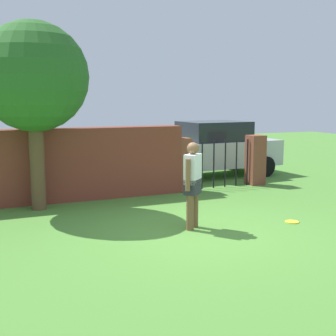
# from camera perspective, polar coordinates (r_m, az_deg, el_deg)

# --- Properties ---
(ground_plane) EXTENTS (40.00, 40.00, 0.00)m
(ground_plane) POSITION_cam_1_polar(r_m,az_deg,el_deg) (8.17, 3.57, -8.30)
(ground_plane) COLOR #4C8433
(brick_wall) EXTENTS (5.53, 0.50, 1.73)m
(brick_wall) POSITION_cam_1_polar(r_m,az_deg,el_deg) (10.85, -12.20, 0.43)
(brick_wall) COLOR brown
(brick_wall) RESTS_ON ground
(tree) EXTENTS (2.33, 2.33, 4.03)m
(tree) POSITION_cam_1_polar(r_m,az_deg,el_deg) (10.02, -16.77, 10.92)
(tree) COLOR brown
(tree) RESTS_ON ground
(person) EXTENTS (0.43, 0.40, 1.62)m
(person) POSITION_cam_1_polar(r_m,az_deg,el_deg) (8.25, 3.15, -1.71)
(person) COLOR brown
(person) RESTS_ON ground
(fence_gate) EXTENTS (2.77, 0.44, 1.40)m
(fence_gate) POSITION_cam_1_polar(r_m,az_deg,el_deg) (12.29, 6.59, 0.74)
(fence_gate) COLOR brown
(fence_gate) RESTS_ON ground
(car) EXTENTS (4.30, 2.13, 1.72)m
(car) POSITION_cam_1_polar(r_m,az_deg,el_deg) (14.14, 5.84, 2.45)
(car) COLOR #B7B7BC
(car) RESTS_ON ground
(frisbee_yellow) EXTENTS (0.27, 0.27, 0.02)m
(frisbee_yellow) POSITION_cam_1_polar(r_m,az_deg,el_deg) (9.19, 15.54, -6.62)
(frisbee_yellow) COLOR yellow
(frisbee_yellow) RESTS_ON ground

